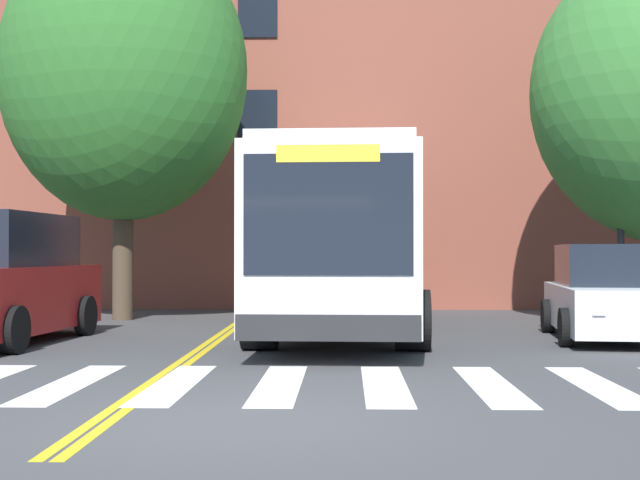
# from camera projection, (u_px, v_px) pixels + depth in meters

# --- Properties ---
(ground_plane) EXTENTS (120.00, 120.00, 0.00)m
(ground_plane) POSITION_uv_depth(u_px,v_px,m) (233.00, 422.00, 8.30)
(ground_plane) COLOR #424244
(crosswalk) EXTENTS (14.46, 3.50, 0.01)m
(crosswalk) POSITION_uv_depth(u_px,v_px,m) (332.00, 384.00, 10.68)
(crosswalk) COLOR white
(crosswalk) RESTS_ON ground
(lane_line_yellow_inner) EXTENTS (0.12, 36.00, 0.01)m
(lane_line_yellow_inner) POSITION_uv_depth(u_px,v_px,m) (255.00, 310.00, 24.72)
(lane_line_yellow_inner) COLOR gold
(lane_line_yellow_inner) RESTS_ON ground
(lane_line_yellow_outer) EXTENTS (0.12, 36.00, 0.01)m
(lane_line_yellow_outer) POSITION_uv_depth(u_px,v_px,m) (261.00, 310.00, 24.72)
(lane_line_yellow_outer) COLOR gold
(lane_line_yellow_outer) RESTS_ON ground
(city_bus) EXTENTS (3.37, 12.10, 3.33)m
(city_bus) POSITION_uv_depth(u_px,v_px,m) (344.00, 241.00, 18.09)
(city_bus) COLOR white
(city_bus) RESTS_ON ground
(car_white_far_lane) EXTENTS (2.50, 4.58, 1.74)m
(car_white_far_lane) POSITION_uv_depth(u_px,v_px,m) (609.00, 296.00, 16.20)
(car_white_far_lane) COLOR white
(car_white_far_lane) RESTS_ON ground
(traffic_light_near_corner) EXTENTS (0.43, 3.64, 5.19)m
(traffic_light_near_corner) POSITION_uv_depth(u_px,v_px,m) (640.00, 158.00, 17.71)
(traffic_light_near_corner) COLOR #28282D
(traffic_light_near_corner) RESTS_ON ground
(street_tree_curbside_small) EXTENTS (6.61, 6.08, 9.39)m
(street_tree_curbside_small) POSITION_uv_depth(u_px,v_px,m) (124.00, 73.00, 21.10)
(street_tree_curbside_small) COLOR #4C3D2D
(street_tree_curbside_small) RESTS_ON ground
(building_facade) EXTENTS (38.66, 6.66, 10.25)m
(building_facade) POSITION_uv_depth(u_px,v_px,m) (267.00, 141.00, 28.09)
(building_facade) COLOR brown
(building_facade) RESTS_ON ground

